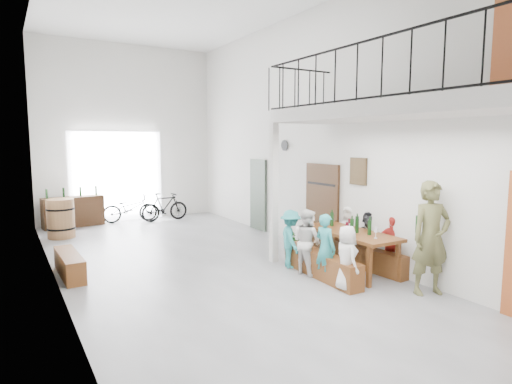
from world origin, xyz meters
TOP-DOWN VIEW (x-y plane):
  - floor at (0.00, 0.00)m, footprint 12.00×12.00m
  - room_walls at (0.00, 0.00)m, footprint 12.00×12.00m
  - gateway_portal at (-0.40, 5.94)m, footprint 2.80×0.08m
  - right_wall_decor at (2.70, -1.87)m, footprint 0.07×8.28m
  - balcony at (1.98, -3.13)m, footprint 1.52×5.62m
  - tasting_table at (2.20, -1.77)m, footprint 0.87×2.04m
  - bench_inner at (1.50, -1.76)m, footprint 0.42×2.03m
  - bench_wall at (2.57, -1.78)m, footprint 0.37×1.93m
  - tableware at (2.20, -1.77)m, footprint 0.50×1.55m
  - side_bench at (-2.50, 0.70)m, footprint 0.38×1.53m
  - oak_barrel at (-2.24, 4.25)m, footprint 0.69×0.69m
  - serving_counter at (-1.75, 5.65)m, footprint 1.72×0.67m
  - counter_bottles at (-1.75, 5.66)m, footprint 1.43×0.26m
  - guest_left_a at (1.42, -2.52)m, footprint 0.47×0.61m
  - guest_left_b at (1.40, -1.99)m, footprint 0.33×0.47m
  - guest_left_c at (1.40, -1.45)m, footprint 0.54×0.66m
  - guest_left_d at (1.37, -0.96)m, footprint 0.66×0.85m
  - guest_right_a at (2.78, -2.28)m, footprint 0.50×0.70m
  - guest_right_b at (2.81, -1.68)m, footprint 0.71×1.09m
  - guest_right_c at (2.80, -1.10)m, footprint 0.48×0.63m
  - host_standing at (2.48, -3.35)m, footprint 0.79×0.64m
  - potted_plant at (2.45, 0.38)m, footprint 0.45×0.41m
  - bicycle_near at (-0.13, 5.51)m, footprint 1.71×0.80m
  - bicycle_far at (0.87, 5.17)m, footprint 1.50×0.45m

SIDE VIEW (x-z plane):
  - floor at x=0.00m, z-range 0.00..0.00m
  - side_bench at x=-2.50m, z-range 0.00..0.43m
  - bench_wall at x=2.57m, z-range 0.00..0.44m
  - potted_plant at x=2.45m, z-range 0.00..0.46m
  - bench_inner at x=1.50m, z-range 0.00..0.46m
  - bicycle_near at x=-0.13m, z-range 0.00..0.86m
  - serving_counter at x=-1.75m, z-range 0.00..0.89m
  - bicycle_far at x=0.87m, z-range 0.00..0.89m
  - oak_barrel at x=-2.24m, z-range 0.00..1.02m
  - guest_right_a at x=2.78m, z-range 0.00..1.10m
  - guest_left_a at x=1.42m, z-range 0.00..1.11m
  - guest_right_b at x=2.81m, z-range 0.00..1.13m
  - guest_right_c at x=2.80m, z-range 0.00..1.14m
  - guest_left_d at x=1.37m, z-range 0.00..1.16m
  - guest_left_b at x=1.40m, z-range 0.00..1.23m
  - guest_left_c at x=1.40m, z-range 0.00..1.24m
  - tasting_table at x=2.20m, z-range 0.31..1.10m
  - host_standing at x=2.48m, z-range 0.00..1.87m
  - tableware at x=2.20m, z-range 0.77..1.12m
  - counter_bottles at x=-1.75m, z-range 0.89..1.17m
  - gateway_portal at x=-0.40m, z-range 0.00..2.80m
  - right_wall_decor at x=2.70m, z-range -0.80..4.28m
  - balcony at x=1.98m, z-range 0.97..4.96m
  - room_walls at x=0.00m, z-range -2.45..9.55m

